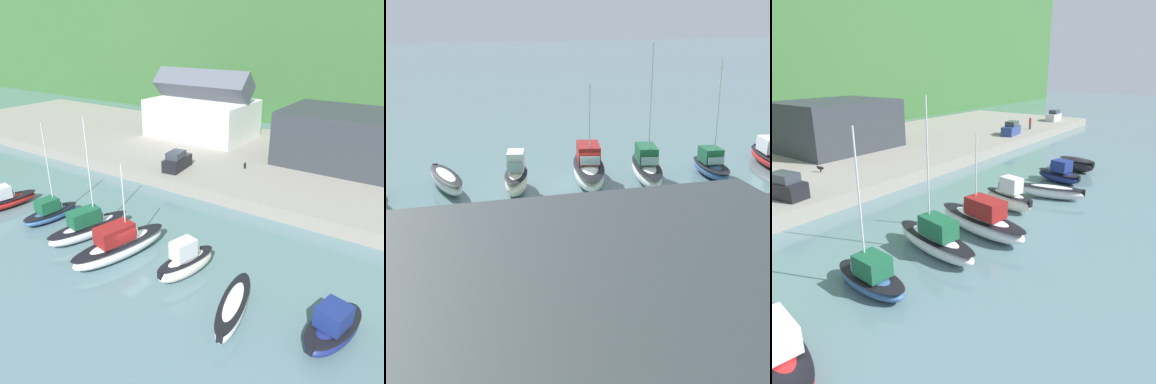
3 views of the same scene
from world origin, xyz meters
TOP-DOWN VIEW (x-y plane):
  - ground_plane at (0.00, 0.00)m, footprint 320.00×320.00m
  - moored_boat_1 at (-10.26, 0.59)m, footprint 2.38×5.44m
  - moored_boat_2 at (-4.94, 0.46)m, footprint 3.38×7.58m
  - moored_boat_3 at (-0.62, -0.30)m, footprint 3.81×8.42m
  - moored_boat_4 at (4.94, 0.57)m, footprint 2.65×5.20m
  - moored_boat_5 at (9.72, -1.23)m, footprint 2.94×6.37m
  - dog_on_quay at (-0.24, 19.90)m, footprint 0.54×0.88m

SIDE VIEW (x-z plane):
  - ground_plane at x=0.00m, z-range 0.00..0.00m
  - moored_boat_5 at x=9.72m, z-range 0.04..1.32m
  - moored_boat_1 at x=-10.26m, z-range -3.70..5.25m
  - moored_boat_2 at x=-4.94m, z-range -4.08..6.01m
  - moored_boat_3 at x=-0.62m, z-range -2.67..4.75m
  - moored_boat_4 at x=4.94m, z-range -0.37..2.52m
  - dog_on_quay at x=-0.24m, z-range 1.44..2.12m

